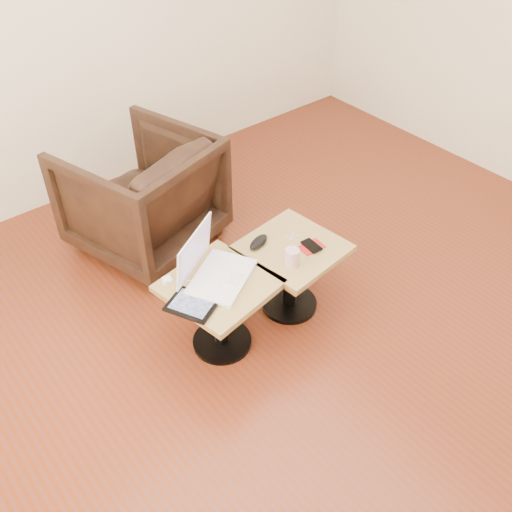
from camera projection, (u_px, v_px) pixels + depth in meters
room_shell at (357, 119)px, 2.29m from camera, size 4.52×4.52×2.71m
side_table_left at (220, 299)px, 2.94m from camera, size 0.57×0.57×0.45m
side_table_right at (292, 262)px, 3.16m from camera, size 0.55×0.55×0.45m
laptop at (213, 269)px, 2.87m from camera, size 0.46×0.43×0.26m
tablet at (192, 305)px, 2.74m from camera, size 0.26×0.28×0.02m
charging_adapter at (167, 280)px, 2.86m from camera, size 0.05×0.05×0.03m
glasses_case at (259, 242)px, 3.08m from camera, size 0.16×0.11×0.05m
striped_cup at (292, 257)px, 2.94m from camera, size 0.09×0.09×0.10m
earbuds_tangle at (292, 237)px, 3.14m from camera, size 0.07×0.05×0.01m
phone_on_sleeve at (311, 246)px, 3.08m from camera, size 0.14×0.12×0.02m
armchair at (142, 195)px, 3.60m from camera, size 1.00×1.01×0.75m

